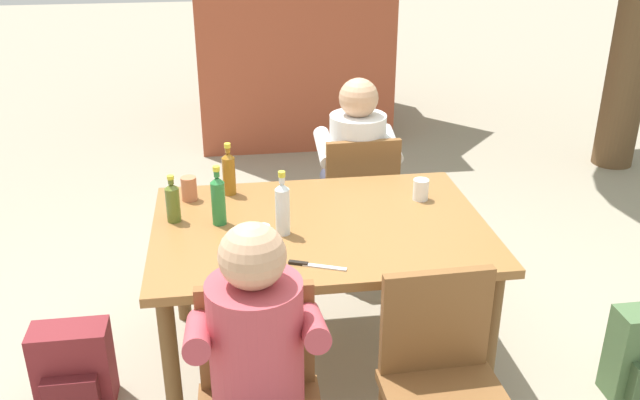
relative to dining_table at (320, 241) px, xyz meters
name	(u,v)px	position (x,y,z in m)	size (l,w,h in m)	color
ground_plane	(320,357)	(0.00, 0.00, -0.65)	(24.00, 24.00, 0.00)	gray
dining_table	(320,241)	(0.00, 0.00, 0.00)	(1.51, 1.05, 0.74)	olive
chair_far_right	(358,196)	(0.34, 0.83, -0.16)	(0.45, 0.45, 0.87)	brown
chair_near_left	(259,396)	(-0.34, -0.83, -0.16)	(0.45, 0.45, 0.87)	brown
chair_near_right	(443,378)	(0.34, -0.83, -0.16)	(0.45, 0.45, 0.87)	brown
person_in_white_shirt	(354,163)	(0.34, 0.94, 0.00)	(0.47, 0.61, 1.18)	white
person_in_plaid_shirt	(259,378)	(-0.34, -0.94, 0.00)	(0.47, 0.61, 1.18)	#B7424C
bottle_olive	(173,202)	(-0.65, 0.13, 0.18)	(0.06, 0.06, 0.22)	#566623
bottle_clear	(283,207)	(-0.17, -0.07, 0.21)	(0.06, 0.06, 0.29)	white
bottle_green	(218,199)	(-0.45, 0.07, 0.21)	(0.06, 0.06, 0.28)	#287A38
bottle_amber	(229,172)	(-0.40, 0.40, 0.20)	(0.06, 0.06, 0.27)	#996019
cup_white	(421,190)	(0.52, 0.20, 0.14)	(0.08, 0.08, 0.10)	white
cup_glass	(262,235)	(-0.27, -0.15, 0.13)	(0.07, 0.07, 0.09)	silver
cup_terracotta	(189,189)	(-0.59, 0.36, 0.14)	(0.08, 0.08, 0.12)	#BC6B47
table_knife	(313,265)	(-0.08, -0.37, 0.09)	(0.23, 0.11, 0.01)	silver
backpack_by_near_side	(73,369)	(-1.13, -0.18, -0.46)	(0.33, 0.23, 0.40)	maroon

